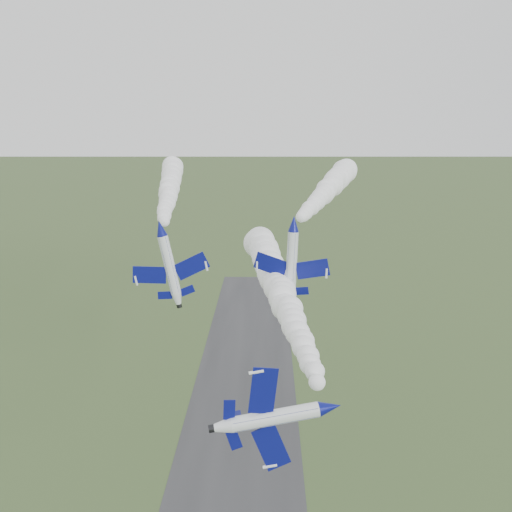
{
  "coord_description": "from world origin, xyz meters",
  "views": [
    {
      "loc": [
        5.42,
        -61.77,
        61.55
      ],
      "look_at": [
        3.72,
        18.23,
        42.5
      ],
      "focal_mm": 40.0,
      "sensor_mm": 36.0,
      "label": 1
    }
  ],
  "objects": [
    {
      "name": "jet_lead",
      "position": [
        11.51,
        -11.84,
        34.72
      ],
      "size": [
        3.6,
        12.91,
        10.57
      ],
      "rotation": [
        0.0,
        1.44,
        0.14
      ],
      "color": "white"
    },
    {
      "name": "runway",
      "position": [
        0.0,
        30.0,
        0.02
      ],
      "size": [
        24.0,
        260.0,
        0.04
      ],
      "primitive_type": "cube",
      "color": "#303033",
      "rests_on": "ground"
    },
    {
      "name": "smoke_trail_jet_pair_right",
      "position": [
        18.34,
        58.46,
        47.75
      ],
      "size": [
        22.08,
        64.99,
        5.74
      ],
      "primitive_type": null,
      "rotation": [
        0.0,
        0.0,
        -0.25
      ],
      "color": "silver"
    },
    {
      "name": "smoke_trail_jet_lead",
      "position": [
        7.17,
        22.02,
        36.52
      ],
      "size": [
        14.3,
        62.94,
        5.9
      ],
      "primitive_type": null,
      "rotation": [
        0.0,
        0.0,
        0.14
      ],
      "color": "silver"
    },
    {
      "name": "smoke_trail_jet_pair_left",
      "position": [
        -16.32,
        63.3,
        47.44
      ],
      "size": [
        13.01,
        73.18,
        5.58
      ],
      "primitive_type": null,
      "rotation": [
        0.0,
        0.0,
        0.1
      ],
      "color": "silver"
    },
    {
      "name": "jet_pair_left",
      "position": [
        -11.03,
        23.57,
        45.55
      ],
      "size": [
        11.84,
        14.34,
        4.02
      ],
      "rotation": [
        0.0,
        -0.19,
        0.1
      ],
      "color": "white"
    },
    {
      "name": "jet_pair_right",
      "position": [
        9.3,
        23.37,
        46.35
      ],
      "size": [
        11.96,
        13.96,
        3.5
      ],
      "rotation": [
        0.0,
        0.03,
        -0.25
      ],
      "color": "white"
    }
  ]
}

